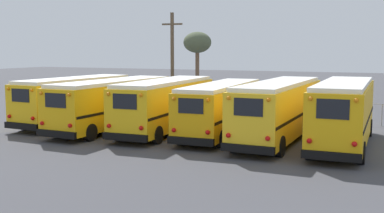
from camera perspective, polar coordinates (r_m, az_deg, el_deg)
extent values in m
plane|color=#424247|center=(27.53, -0.29, -3.34)|extent=(160.00, 160.00, 0.00)
cube|color=yellow|center=(32.13, -13.64, 0.78)|extent=(2.92, 9.34, 2.48)
cube|color=white|center=(32.02, -13.71, 3.17)|extent=(2.71, 8.96, 0.20)
cube|color=black|center=(28.92, -19.58, -2.20)|extent=(2.47, 0.34, 0.36)
cube|color=black|center=(28.73, -19.68, 1.24)|extent=(1.33, 0.10, 0.75)
sphere|color=red|center=(29.50, -20.84, -1.10)|extent=(0.22, 0.22, 0.22)
sphere|color=orange|center=(29.34, -20.97, 1.96)|extent=(0.18, 0.18, 0.18)
sphere|color=red|center=(28.20, -18.37, -1.35)|extent=(0.22, 0.22, 0.22)
sphere|color=orange|center=(28.02, -18.49, 1.86)|extent=(0.18, 0.18, 0.18)
cube|color=black|center=(32.95, -15.25, 0.55)|extent=(0.53, 9.02, 0.14)
cube|color=black|center=(31.37, -11.94, 0.34)|extent=(0.53, 9.02, 0.14)
cylinder|color=black|center=(35.50, -11.51, -0.39)|extent=(0.33, 0.99, 0.97)
cylinder|color=black|center=(34.15, -8.54, -0.61)|extent=(0.33, 0.99, 0.97)
cylinder|color=black|center=(30.65, -19.22, -1.76)|extent=(0.33, 0.99, 0.97)
cylinder|color=black|center=(29.07, -16.13, -2.10)|extent=(0.33, 0.99, 0.97)
cube|color=#EAAA0F|center=(29.65, -9.26, 0.36)|extent=(2.81, 10.33, 2.48)
cube|color=white|center=(29.54, -9.31, 2.94)|extent=(2.59, 9.91, 0.20)
cube|color=black|center=(25.79, -15.81, -3.16)|extent=(2.51, 0.29, 0.36)
cube|color=black|center=(25.57, -15.90, 0.69)|extent=(1.35, 0.08, 0.74)
sphere|color=red|center=(26.31, -17.36, -1.91)|extent=(0.22, 0.22, 0.22)
sphere|color=orange|center=(26.13, -17.48, 1.51)|extent=(0.18, 0.18, 0.18)
sphere|color=red|center=(25.10, -14.28, -2.22)|extent=(0.22, 0.22, 0.22)
sphere|color=orange|center=(24.91, -14.39, 1.37)|extent=(0.18, 0.18, 0.18)
cube|color=black|center=(30.40, -11.17, 0.12)|extent=(0.37, 10.04, 0.14)
cube|color=black|center=(28.99, -7.25, -0.13)|extent=(0.37, 10.04, 0.14)
cylinder|color=black|center=(33.57, -7.09, -0.75)|extent=(0.31, 0.94, 0.93)
cylinder|color=black|center=(32.40, -3.68, -0.98)|extent=(0.31, 0.94, 0.93)
cylinder|color=black|center=(27.53, -15.75, -2.62)|extent=(0.31, 0.94, 0.93)
cylinder|color=black|center=(26.08, -11.96, -3.03)|extent=(0.31, 0.94, 0.93)
cube|color=yellow|center=(28.31, -3.12, 0.20)|extent=(2.82, 9.84, 2.53)
cube|color=white|center=(28.18, -3.14, 2.96)|extent=(2.61, 9.44, 0.20)
cube|color=black|center=(24.13, -7.95, -3.63)|extent=(2.47, 0.30, 0.36)
cube|color=black|center=(23.90, -7.99, 0.59)|extent=(1.33, 0.09, 0.76)
sphere|color=red|center=(24.49, -9.83, -2.28)|extent=(0.22, 0.22, 0.22)
sphere|color=orange|center=(24.29, -9.90, 1.48)|extent=(0.18, 0.18, 0.18)
sphere|color=red|center=(23.61, -6.06, -2.56)|extent=(0.22, 0.22, 0.22)
sphere|color=orange|center=(23.40, -6.11, 1.35)|extent=(0.18, 0.18, 0.18)
cube|color=black|center=(28.85, -5.32, -0.08)|extent=(0.43, 9.54, 0.14)
cube|color=black|center=(27.85, -0.84, -0.30)|extent=(0.43, 9.54, 0.14)
cylinder|color=black|center=(32.14, -2.30, -1.03)|extent=(0.32, 0.95, 0.94)
cylinder|color=black|center=(31.32, 1.48, -1.23)|extent=(0.32, 0.95, 0.94)
cylinder|color=black|center=(25.83, -8.68, -3.03)|extent=(0.32, 0.95, 0.94)
cylinder|color=black|center=(24.80, -4.15, -3.39)|extent=(0.32, 0.95, 0.94)
cube|color=#E5A00C|center=(27.32, 3.53, -0.20)|extent=(2.76, 9.78, 2.41)
cube|color=white|center=(27.19, 3.55, 2.53)|extent=(2.56, 9.39, 0.20)
cube|color=black|center=(22.92, -0.18, -4.14)|extent=(2.36, 0.31, 0.36)
cube|color=black|center=(22.68, -0.16, 0.06)|extent=(1.27, 0.09, 0.72)
sphere|color=red|center=(23.15, -2.18, -2.82)|extent=(0.22, 0.22, 0.22)
sphere|color=orange|center=(22.94, -2.20, 0.94)|extent=(0.18, 0.18, 0.18)
sphere|color=red|center=(22.53, 1.87, -3.08)|extent=(0.22, 0.22, 0.22)
sphere|color=orange|center=(22.32, 1.88, 0.78)|extent=(0.18, 0.18, 0.18)
cube|color=black|center=(27.71, 1.23, -0.46)|extent=(0.47, 9.48, 0.14)
cube|color=black|center=(27.01, 5.88, -0.68)|extent=(0.47, 9.48, 0.14)
cylinder|color=black|center=(31.12, 3.60, -1.31)|extent=(0.32, 0.93, 0.92)
cylinder|color=black|center=(30.56, 7.43, -1.51)|extent=(0.32, 0.93, 0.92)
cylinder|color=black|center=(24.54, -1.38, -3.51)|extent=(0.32, 0.93, 0.92)
cylinder|color=black|center=(23.82, 3.40, -3.83)|extent=(0.32, 0.93, 0.92)
cube|color=yellow|center=(26.11, 10.28, -0.37)|extent=(2.57, 10.65, 2.60)
cube|color=white|center=(25.97, 10.35, 2.70)|extent=(2.38, 10.22, 0.20)
cube|color=black|center=(21.22, 6.59, -5.02)|extent=(2.45, 0.24, 0.36)
cube|color=black|center=(20.95, 6.68, -0.08)|extent=(1.32, 0.05, 0.78)
sphere|color=red|center=(21.40, 4.31, -3.44)|extent=(0.22, 0.22, 0.22)
sphere|color=orange|center=(21.17, 4.35, 1.01)|extent=(0.18, 0.18, 0.18)
sphere|color=red|center=(20.86, 8.95, -3.77)|extent=(0.22, 0.22, 0.22)
sphere|color=orange|center=(20.62, 9.04, 0.79)|extent=(0.18, 0.18, 0.18)
cube|color=black|center=(26.46, 7.74, -0.65)|extent=(0.20, 10.40, 0.14)
cube|color=black|center=(25.86, 12.87, -0.93)|extent=(0.20, 10.40, 0.14)
cylinder|color=black|center=(30.38, 10.09, -1.56)|extent=(0.30, 0.98, 0.97)
cylinder|color=black|center=(29.91, 14.24, -1.80)|extent=(0.30, 0.98, 0.97)
cylinder|color=black|center=(22.83, 4.97, -4.25)|extent=(0.30, 0.98, 0.97)
cylinder|color=black|center=(22.19, 10.43, -4.66)|extent=(0.30, 0.98, 0.97)
cube|color=#EAAA0F|center=(25.08, 17.52, -0.73)|extent=(2.55, 9.68, 2.72)
cube|color=white|center=(24.93, 17.64, 2.60)|extent=(2.35, 9.30, 0.20)
cube|color=black|center=(20.50, 16.15, -5.67)|extent=(2.42, 0.25, 0.36)
cube|color=black|center=(20.21, 16.34, -0.30)|extent=(1.30, 0.05, 0.82)
sphere|color=red|center=(20.49, 13.73, -3.98)|extent=(0.22, 0.22, 0.22)
sphere|color=orange|center=(20.24, 13.87, 0.91)|extent=(0.18, 0.18, 0.18)
sphere|color=red|center=(20.31, 18.70, -4.25)|extent=(0.22, 0.22, 0.22)
sphere|color=orange|center=(20.05, 18.89, 0.68)|extent=(0.18, 0.18, 0.18)
cube|color=black|center=(25.23, 14.80, -1.06)|extent=(0.20, 9.45, 0.14)
cube|color=black|center=(25.03, 20.23, -1.32)|extent=(0.20, 9.45, 0.14)
cylinder|color=black|center=(28.82, 15.89, -2.17)|extent=(0.30, 0.98, 0.97)
cylinder|color=black|center=(28.66, 20.27, -2.38)|extent=(0.30, 0.98, 0.97)
cylinder|color=black|center=(21.95, 13.68, -4.87)|extent=(0.30, 0.98, 0.97)
cylinder|color=black|center=(21.73, 19.46, -5.19)|extent=(0.30, 0.98, 0.97)
cylinder|color=brown|center=(39.84, -2.35, 5.45)|extent=(0.29, 0.29, 7.82)
cube|color=brown|center=(39.88, -2.37, 9.73)|extent=(1.80, 0.14, 0.14)
cylinder|color=brown|center=(50.71, 0.63, 4.02)|extent=(0.41, 0.41, 4.75)
ellipsoid|color=#4C563D|center=(50.65, 0.64, 7.61)|extent=(2.92, 2.92, 2.19)
cylinder|color=#939399|center=(40.19, -12.08, 0.73)|extent=(0.06, 0.06, 1.40)
cylinder|color=#939399|center=(38.80, -9.11, 0.59)|extent=(0.06, 0.06, 1.40)
cylinder|color=#939399|center=(37.52, -5.93, 0.42)|extent=(0.06, 0.06, 1.40)
cylinder|color=#939399|center=(36.36, -2.53, 0.25)|extent=(0.06, 0.06, 1.40)
cylinder|color=#939399|center=(35.34, 1.08, 0.07)|extent=(0.06, 0.06, 1.40)
cylinder|color=#939399|center=(34.47, 4.89, -0.13)|extent=(0.06, 0.06, 1.40)
cylinder|color=#939399|center=(33.76, 8.88, -0.33)|extent=(0.06, 0.06, 1.40)
cylinder|color=#939399|center=(33.21, 13.01, -0.55)|extent=(0.06, 0.06, 1.40)
cylinder|color=#939399|center=(32.85, 17.26, -0.76)|extent=(0.06, 0.06, 1.40)
cylinder|color=#939399|center=(32.67, 21.59, -0.97)|extent=(0.06, 0.06, 1.40)
cylinder|color=#939399|center=(34.39, 4.90, 1.03)|extent=(24.80, 0.04, 0.04)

